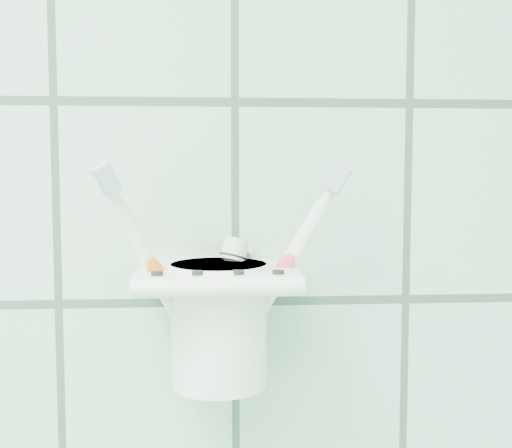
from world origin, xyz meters
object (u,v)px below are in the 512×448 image
cup (219,320)px  toothpaste_tube (205,295)px  toothbrush_orange (224,253)px  holder_bracket (218,278)px  toothbrush_blue (210,260)px  toothbrush_pink (205,256)px

cup → toothpaste_tube: bearing=-173.1°
cup → toothbrush_orange: 0.06m
holder_bracket → toothpaste_tube: 0.02m
toothbrush_blue → toothpaste_tube: 0.03m
holder_bracket → cup: (0.00, 0.00, -0.04)m
holder_bracket → toothbrush_orange: toothbrush_orange is taller
holder_bracket → toothpaste_tube: toothpaste_tube is taller
toothpaste_tube → toothbrush_orange: bearing=14.0°
toothbrush_orange → toothpaste_tube: 0.04m
holder_bracket → toothpaste_tube: bearing=164.2°
holder_bracket → toothpaste_tube: (-0.01, 0.00, -0.02)m
toothbrush_blue → toothbrush_orange: (0.01, 0.02, 0.00)m
toothbrush_pink → toothpaste_tube: bearing=-117.0°
cup → toothbrush_orange: bearing=59.0°
holder_bracket → cup: bearing=75.6°
toothbrush_pink → toothpaste_tube: toothbrush_pink is taller
holder_bracket → cup: 0.04m
toothbrush_blue → toothpaste_tube: bearing=102.6°
toothbrush_blue → toothbrush_orange: 0.02m
cup → toothbrush_orange: toothbrush_orange is taller
toothpaste_tube → toothbrush_pink: bearing=74.4°
holder_bracket → cup: size_ratio=1.26×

